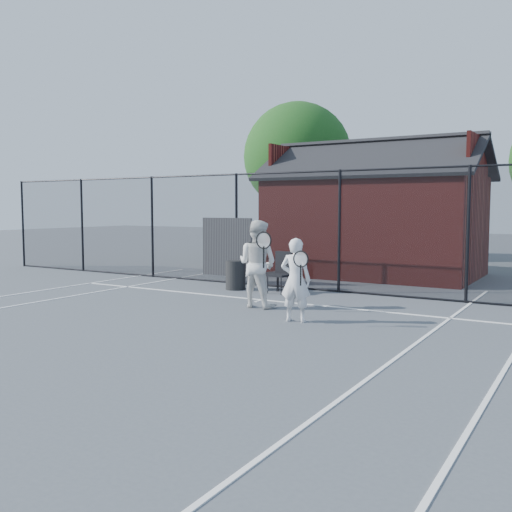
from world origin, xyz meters
The scene contains 10 objects.
ground centered at (0.00, 0.00, 0.00)m, with size 80.00×80.00×0.00m, color #4C5257.
court_lines centered at (0.00, -1.32, 0.01)m, with size 11.02×18.00×0.01m.
fence centered at (-0.30, 5.00, 1.45)m, with size 22.04×3.00×3.00m.
clubhouse centered at (0.50, 9.00, 1.61)m, with size 6.50×4.36×4.19m.
tree_left centered at (-4.50, 13.50, 4.19)m, with size 4.48×4.48×6.44m.
player_front centered at (1.74, 1.24, 0.77)m, with size 0.72×0.56×1.54m.
player_back centered at (0.35, 2.20, 0.91)m, with size 0.99×0.74×1.82m.
chair_left centered at (-0.18, 4.10, 0.49)m, with size 0.47×0.49×0.99m, color black.
chair_right centered at (-0.48, 4.60, 0.47)m, with size 0.45×0.47×0.94m, color black.
waste_bin centered at (-1.44, 4.10, 0.37)m, with size 0.51×0.51×0.74m, color black.
Camera 1 is at (6.45, -7.95, 2.09)m, focal length 40.00 mm.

